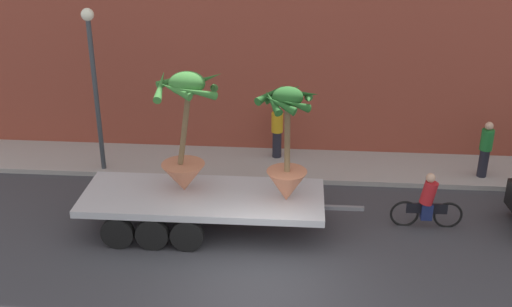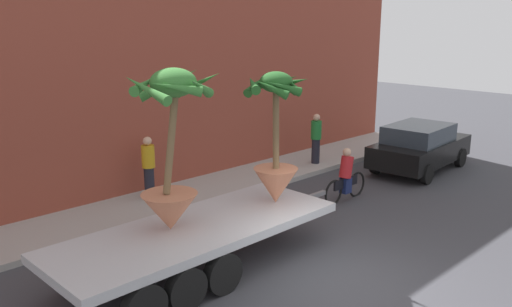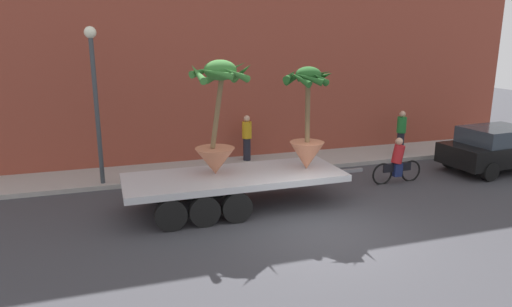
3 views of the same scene
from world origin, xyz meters
name	(u,v)px [view 1 (image 1 of 3)]	position (x,y,z in m)	size (l,w,h in m)	color
ground_plane	(262,284)	(0.00, 0.00, 0.00)	(60.00, 60.00, 0.00)	#38383D
sidewalk	(276,165)	(0.00, 6.10, 0.07)	(24.00, 2.20, 0.15)	#A39E99
building_facade	(281,9)	(0.00, 7.80, 4.55)	(24.00, 1.20, 9.10)	brown
flatbed_trailer	(192,202)	(-1.94, 2.28, 0.76)	(7.07, 2.30, 0.98)	#B7BABF
potted_palm_rear	(287,153)	(0.43, 2.17, 2.25)	(1.56, 1.39, 2.91)	#C17251
potted_palm_middle	(185,137)	(-2.08, 2.49, 2.43)	(1.70, 1.74, 3.11)	#C17251
cyclist	(427,203)	(4.01, 2.86, 0.67)	(1.84, 0.35, 1.54)	black
pedestrian_near_gate	(277,130)	(-0.01, 6.56, 1.04)	(0.36, 0.36, 1.71)	black
pedestrian_far_left	(486,148)	(6.09, 5.66, 1.04)	(0.36, 0.36, 1.71)	black
street_lamp	(93,70)	(-5.20, 5.30, 3.23)	(0.36, 0.36, 4.83)	#383D42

